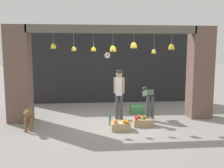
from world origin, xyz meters
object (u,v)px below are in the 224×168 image
at_px(worker_stooping, 148,99).
at_px(wall_clock, 107,55).
at_px(fruit_crate_apples, 143,121).
at_px(water_bottle, 110,121).
at_px(dog, 28,114).
at_px(produce_box_green, 137,109).
at_px(fruit_crate_oranges, 121,126).
at_px(shopkeeper, 119,91).

xyz_separation_m(worker_stooping, wall_clock, (-1.12, 2.67, 1.34)).
relative_size(fruit_crate_apples, water_bottle, 2.14).
relative_size(dog, worker_stooping, 0.90).
distance_m(produce_box_green, water_bottle, 1.70).
relative_size(worker_stooping, fruit_crate_oranges, 1.92).
xyz_separation_m(fruit_crate_oranges, produce_box_green, (0.80, 1.81, 0.02)).
bearing_deg(produce_box_green, fruit_crate_apples, -94.26).
relative_size(fruit_crate_oranges, wall_clock, 1.98).
bearing_deg(shopkeeper, produce_box_green, -121.23).
height_order(fruit_crate_oranges, produce_box_green, fruit_crate_oranges).
height_order(dog, produce_box_green, dog).
xyz_separation_m(shopkeeper, fruit_crate_oranges, (-0.09, -1.14, -0.79)).
relative_size(dog, fruit_crate_oranges, 1.73).
height_order(fruit_crate_apples, water_bottle, fruit_crate_apples).
xyz_separation_m(dog, shopkeeper, (2.64, 0.89, 0.46)).
xyz_separation_m(shopkeeper, water_bottle, (-0.34, -0.66, -0.79)).
height_order(shopkeeper, fruit_crate_oranges, shopkeeper).
height_order(fruit_crate_oranges, water_bottle, fruit_crate_oranges).
xyz_separation_m(dog, produce_box_green, (3.35, 1.56, -0.32)).
xyz_separation_m(worker_stooping, fruit_crate_oranges, (-1.02, -1.04, -0.54)).
relative_size(water_bottle, wall_clock, 1.02).
xyz_separation_m(shopkeeper, worker_stooping, (0.93, -0.10, -0.25)).
bearing_deg(dog, shopkeeper, 98.19).
bearing_deg(dog, worker_stooping, 92.06).
bearing_deg(fruit_crate_oranges, worker_stooping, 45.60).
bearing_deg(fruit_crate_oranges, shopkeeper, 85.52).
xyz_separation_m(water_bottle, wall_clock, (0.15, 3.23, 1.87)).
bearing_deg(fruit_crate_oranges, water_bottle, 117.88).
bearing_deg(fruit_crate_apples, shopkeeper, 126.88).
relative_size(fruit_crate_apples, wall_clock, 2.18).
distance_m(water_bottle, wall_clock, 3.74).
xyz_separation_m(fruit_crate_oranges, water_bottle, (-0.25, 0.48, -0.00)).
bearing_deg(wall_clock, fruit_crate_oranges, -88.44).
xyz_separation_m(fruit_crate_apples, wall_clock, (-0.79, 3.38, 1.87)).
distance_m(fruit_crate_oranges, produce_box_green, 1.98).
bearing_deg(worker_stooping, shopkeeper, 170.90).
bearing_deg(water_bottle, wall_clock, 87.28).
bearing_deg(fruit_crate_apples, water_bottle, 171.27).
bearing_deg(water_bottle, produce_box_green, 51.48).
distance_m(dog, fruit_crate_apples, 3.26).
height_order(fruit_crate_apples, produce_box_green, fruit_crate_apples).
bearing_deg(wall_clock, worker_stooping, -67.21).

